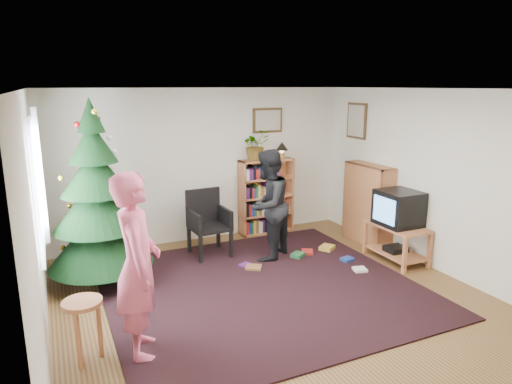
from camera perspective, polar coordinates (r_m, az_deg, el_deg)
name	(u,v)px	position (r m, az deg, el deg)	size (l,w,h in m)	color
floor	(272,297)	(5.74, 1.96, -13.03)	(5.00, 5.00, 0.00)	brown
ceiling	(273,89)	(5.15, 2.18, 12.76)	(5.00, 5.00, 0.00)	white
wall_back	(204,165)	(7.58, -6.50, 3.34)	(5.00, 0.02, 2.50)	silver
wall_front	(438,280)	(3.39, 21.79, -10.19)	(5.00, 0.02, 2.50)	silver
wall_left	(35,226)	(4.78, -25.87, -3.83)	(0.02, 5.00, 2.50)	silver
wall_right	(433,180)	(6.79, 21.26, 1.36)	(0.02, 5.00, 2.50)	silver
rug	(261,287)	(5.98, 0.64, -11.80)	(3.80, 3.60, 0.02)	black
window_pane	(36,187)	(5.30, -25.76, 0.57)	(0.04, 1.20, 1.40)	silver
curtain	(41,175)	(5.99, -25.34, 1.93)	(0.06, 0.35, 1.60)	white
picture_back	(268,120)	(7.90, 1.46, 8.95)	(0.55, 0.03, 0.42)	#4C3319
picture_right	(357,121)	(7.98, 12.48, 8.68)	(0.03, 0.50, 0.60)	#4C3319
christmas_tree	(98,209)	(6.14, -19.18, -2.05)	(1.32, 1.32, 2.40)	#3F2816
bookshelf_back	(266,195)	(7.94, 1.28, -0.43)	(0.95, 0.30, 1.30)	#AF673E
bookshelf_right	(368,203)	(7.65, 13.82, -1.35)	(0.30, 0.95, 1.30)	#AF673E
tv_stand	(396,239)	(7.06, 17.14, -5.66)	(0.51, 0.92, 0.55)	#AF673E
crt_tv	(399,208)	(6.92, 17.39, -1.93)	(0.54, 0.58, 0.51)	black
armchair	(207,220)	(6.99, -6.14, -3.47)	(0.58, 0.58, 1.00)	black
stool	(83,314)	(4.65, -20.79, -14.11)	(0.37, 0.37, 0.61)	#AF673E
person_standing	(138,265)	(4.45, -14.58, -8.87)	(0.65, 0.43, 1.80)	#D25473
person_by_chair	(268,205)	(6.68, 1.47, -1.68)	(0.80, 0.62, 1.65)	black
potted_plant	(256,145)	(7.70, -0.03, 5.91)	(0.47, 0.40, 0.52)	gray
table_lamp	(282,147)	(7.93, 3.27, 5.61)	(0.21, 0.21, 0.28)	#A57F33
floor_clutter	(306,259)	(6.83, 6.27, -8.33)	(1.63, 1.11, 0.08)	#A51E19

